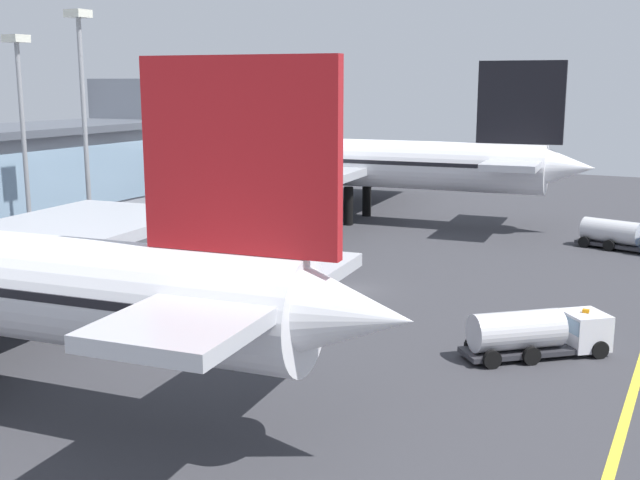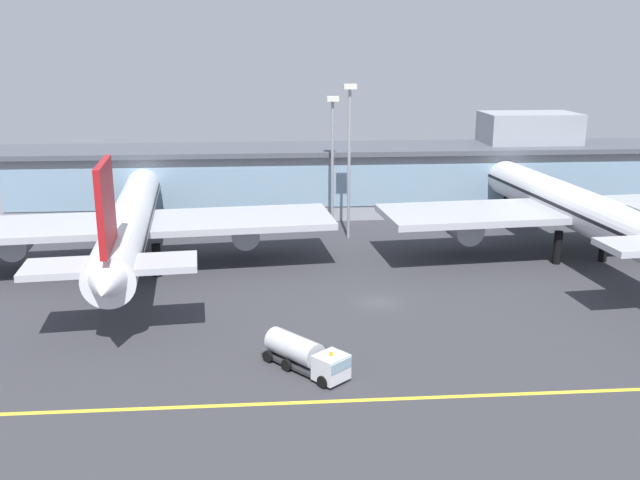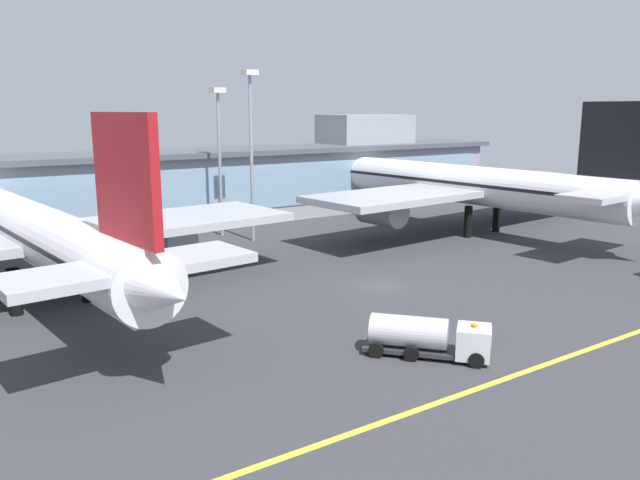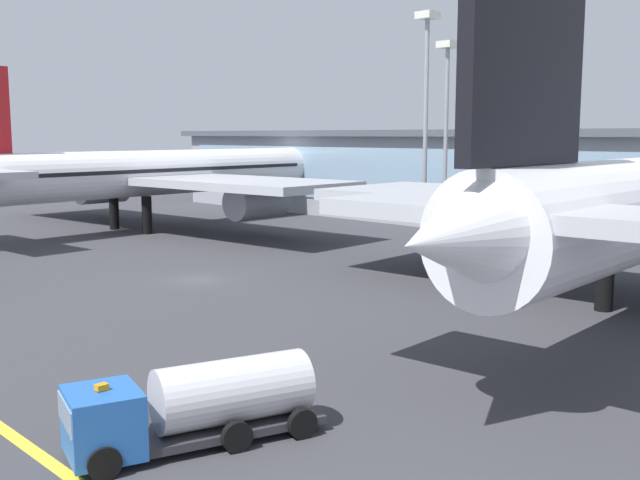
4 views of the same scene
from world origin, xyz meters
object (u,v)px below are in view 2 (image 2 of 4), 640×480
airliner_near_right (571,207)px  fuel_tanker_truck (307,355)px  airliner_near_left (131,222)px  apron_light_mast_centre (349,139)px  apron_light_mast_west (332,142)px

airliner_near_right → fuel_tanker_truck: (-37.84, -32.68, -5.23)m
airliner_near_left → fuel_tanker_truck: size_ratio=7.00×
apron_light_mast_centre → fuel_tanker_truck: bearing=-101.4°
airliner_near_right → apron_light_mast_centre: bearing=64.2°
airliner_near_right → apron_light_mast_west: (-30.87, 16.89, 6.97)m
fuel_tanker_truck → apron_light_mast_centre: 46.57m
fuel_tanker_truck → apron_light_mast_centre: (8.85, 43.72, 13.39)m
apron_light_mast_west → airliner_near_left: bearing=-145.8°
apron_light_mast_west → airliner_near_right: bearing=-28.7°
airliner_near_right → apron_light_mast_centre: size_ratio=2.68×
airliner_near_right → apron_light_mast_west: 35.87m
airliner_near_left → fuel_tanker_truck: airliner_near_left is taller
apron_light_mast_centre → airliner_near_left: bearing=-156.4°
airliner_near_right → airliner_near_left: bearing=86.9°
airliner_near_left → apron_light_mast_centre: apron_light_mast_centre is taller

